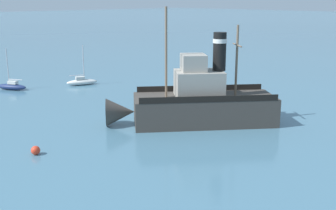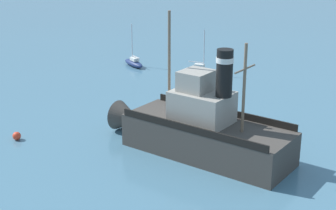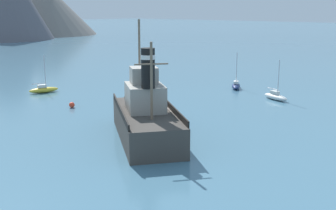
{
  "view_description": "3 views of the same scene",
  "coord_description": "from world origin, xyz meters",
  "px_view_note": "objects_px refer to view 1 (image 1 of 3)",
  "views": [
    {
      "loc": [
        -24.2,
        27.07,
        10.59
      ],
      "look_at": [
        0.58,
        3.14,
        1.77
      ],
      "focal_mm": 45.0,
      "sensor_mm": 36.0,
      "label": 1
    },
    {
      "loc": [
        -34.39,
        4.06,
        15.25
      ],
      "look_at": [
        1.5,
        3.14,
        2.85
      ],
      "focal_mm": 55.0,
      "sensor_mm": 36.0,
      "label": 2
    },
    {
      "loc": [
        -26.23,
        -22.87,
        10.86
      ],
      "look_at": [
        0.03,
        -0.96,
        2.95
      ],
      "focal_mm": 45.0,
      "sensor_mm": 36.0,
      "label": 3
    }
  ],
  "objects_px": {
    "mooring_buoy": "(36,150)",
    "sailboat_white": "(82,82)",
    "old_tugboat": "(197,103)",
    "sailboat_navy": "(12,86)"
  },
  "relations": [
    {
      "from": "old_tugboat",
      "to": "sailboat_white",
      "type": "bearing_deg",
      "value": -5.22
    },
    {
      "from": "sailboat_white",
      "to": "sailboat_navy",
      "type": "bearing_deg",
      "value": 66.11
    },
    {
      "from": "sailboat_navy",
      "to": "mooring_buoy",
      "type": "height_order",
      "value": "sailboat_navy"
    },
    {
      "from": "mooring_buoy",
      "to": "sailboat_white",
      "type": "bearing_deg",
      "value": -40.28
    },
    {
      "from": "old_tugboat",
      "to": "mooring_buoy",
      "type": "relative_size",
      "value": 21.31
    },
    {
      "from": "old_tugboat",
      "to": "sailboat_navy",
      "type": "height_order",
      "value": "old_tugboat"
    },
    {
      "from": "sailboat_white",
      "to": "old_tugboat",
      "type": "bearing_deg",
      "value": 174.78
    },
    {
      "from": "old_tugboat",
      "to": "mooring_buoy",
      "type": "xyz_separation_m",
      "value": [
        2.7,
        13.66,
        -1.52
      ]
    },
    {
      "from": "sailboat_navy",
      "to": "mooring_buoy",
      "type": "relative_size",
      "value": 7.76
    },
    {
      "from": "old_tugboat",
      "to": "sailboat_white",
      "type": "xyz_separation_m",
      "value": [
        21.1,
        -1.93,
        -1.4
      ]
    }
  ]
}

